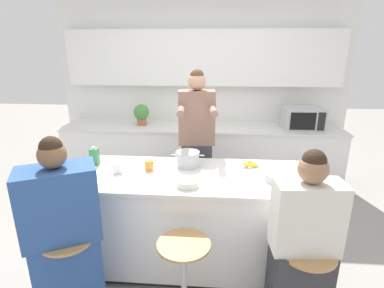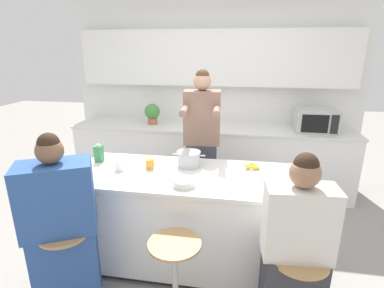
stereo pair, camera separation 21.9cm
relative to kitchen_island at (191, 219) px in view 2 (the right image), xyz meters
The scene contains 18 objects.
ground_plane 0.46m from the kitchen_island, ahead, with size 16.00×16.00×0.00m, color gray.
wall_back 2.25m from the kitchen_island, 90.00° to the left, with size 4.13×0.22×2.70m.
back_counter 1.65m from the kitchen_island, 90.00° to the left, with size 3.83×0.68×0.92m.
kitchen_island is the anchor object (origin of this frame).
bar_stool_leftmost 1.06m from the kitchen_island, 141.67° to the right, with size 0.38×0.38×0.67m.
bar_stool_center 0.65m from the kitchen_island, 90.00° to the right, with size 0.38×0.38×0.67m.
person_cooking 0.83m from the kitchen_island, 89.99° to the left, with size 0.42×0.56×1.75m.
person_wrapped_blanket 1.09m from the kitchen_island, 143.26° to the right, with size 0.58×0.49×1.42m.
person_seated_near 1.04m from the kitchen_island, 38.54° to the right, with size 0.45×0.29×1.37m.
cooking_pot 0.55m from the kitchen_island, 104.74° to the left, with size 0.31×0.22×0.14m.
fruit_bowl 0.88m from the kitchen_island, ahead, with size 0.24×0.24×0.06m.
mixing_bowl_steel 0.53m from the kitchen_island, 92.60° to the right, with size 0.18×0.18×0.06m.
coffee_cup_near 0.81m from the kitchen_island, behind, with size 0.11×0.08×0.09m.
coffee_cup_far 0.63m from the kitchen_island, behind, with size 0.11×0.08×0.09m.
banana_bunch 0.74m from the kitchen_island, 22.11° to the left, with size 0.18×0.13×0.06m.
juice_carton 1.08m from the kitchen_island, behind, with size 0.07×0.07×0.17m.
microwave 2.19m from the kitchen_island, 49.75° to the left, with size 0.51×0.38×0.29m.
potted_plant 1.95m from the kitchen_island, 116.91° to the left, with size 0.21×0.21×0.29m.
Camera 2 is at (0.41, -2.37, 1.95)m, focal length 28.00 mm.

